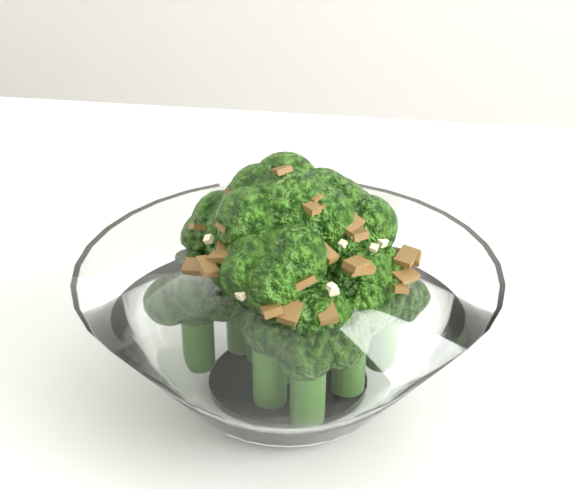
% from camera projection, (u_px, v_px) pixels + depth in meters
% --- Properties ---
extents(broccoli_dish, '(0.19, 0.19, 0.12)m').
position_uv_depth(broccoli_dish, '(289.00, 312.00, 0.41)').
color(broccoli_dish, white).
rests_on(broccoli_dish, table).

